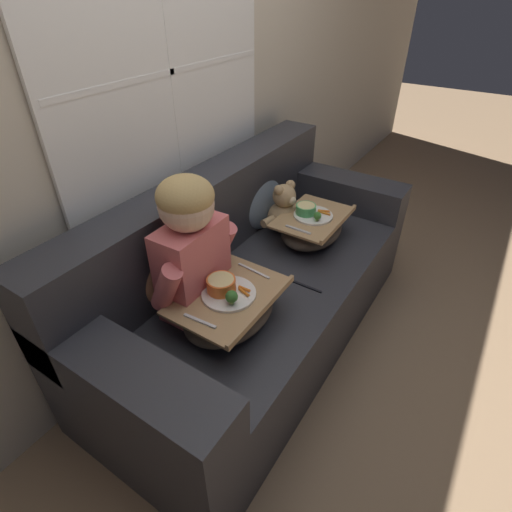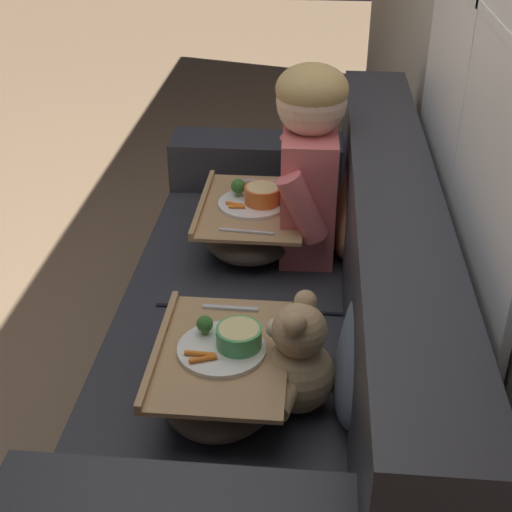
{
  "view_description": "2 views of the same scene",
  "coord_description": "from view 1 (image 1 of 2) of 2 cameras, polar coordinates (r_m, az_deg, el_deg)",
  "views": [
    {
      "loc": [
        -1.36,
        -0.85,
        1.69
      ],
      "look_at": [
        -0.09,
        -0.02,
        0.62
      ],
      "focal_mm": 28.0,
      "sensor_mm": 36.0,
      "label": 1
    },
    {
      "loc": [
        1.71,
        0.12,
        1.68
      ],
      "look_at": [
        -0.06,
        -0.04,
        0.62
      ],
      "focal_mm": 50.0,
      "sensor_mm": 36.0,
      "label": 2
    }
  ],
  "objects": [
    {
      "name": "ground_plane",
      "position": [
        2.33,
        0.77,
        -11.25
      ],
      "size": [
        14.0,
        14.0,
        0.0
      ],
      "primitive_type": "plane",
      "color": "#8E7051"
    },
    {
      "name": "wall_back_with_window",
      "position": [
        1.97,
        -12.94,
        23.14
      ],
      "size": [
        8.0,
        0.08,
        2.6
      ],
      "color": "beige",
      "rests_on": "ground_plane"
    },
    {
      "name": "couch",
      "position": [
        2.12,
        -0.48,
        -4.35
      ],
      "size": [
        1.98,
        0.88,
        0.9
      ],
      "color": "#2D2D33",
      "rests_on": "ground_plane"
    },
    {
      "name": "throw_pillow_behind_child",
      "position": [
        1.8,
        -12.56,
        -0.82
      ],
      "size": [
        0.39,
        0.19,
        0.4
      ],
      "color": "#B2754C",
      "rests_on": "couch"
    },
    {
      "name": "throw_pillow_behind_teddy",
      "position": [
        2.31,
        0.7,
        8.64
      ],
      "size": [
        0.39,
        0.19,
        0.4
      ],
      "color": "slate",
      "rests_on": "couch"
    },
    {
      "name": "child_figure",
      "position": [
        1.62,
        -9.34,
        1.98
      ],
      "size": [
        0.44,
        0.22,
        0.62
      ],
      "color": "#DB6666",
      "rests_on": "couch"
    },
    {
      "name": "teddy_bear",
      "position": [
        2.26,
        4.04,
        6.38
      ],
      "size": [
        0.32,
        0.23,
        0.3
      ],
      "color": "tan",
      "rests_on": "couch"
    },
    {
      "name": "lap_tray_child",
      "position": [
        1.68,
        -3.82,
        -7.27
      ],
      "size": [
        0.47,
        0.34,
        0.22
      ],
      "color": "#473D33",
      "rests_on": "child_figure"
    },
    {
      "name": "lap_tray_teddy",
      "position": [
        2.22,
        7.99,
        4.11
      ],
      "size": [
        0.44,
        0.32,
        0.21
      ],
      "color": "#473D33",
      "rests_on": "teddy_bear"
    }
  ]
}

